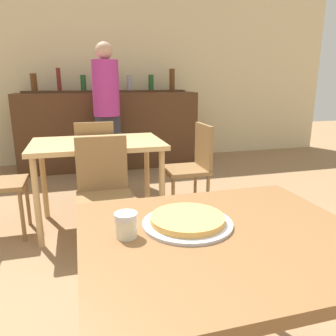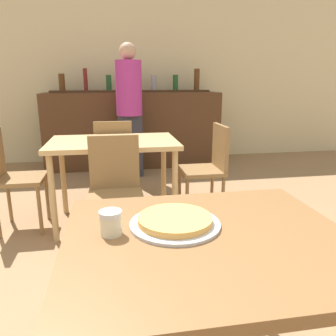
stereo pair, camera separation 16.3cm
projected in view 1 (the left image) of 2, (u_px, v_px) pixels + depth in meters
name	position (u px, v px, depth m)	size (l,w,h in m)	color
wall_back	(104.00, 73.00, 5.18)	(8.00, 0.05, 2.80)	beige
dining_table_near	(222.00, 255.00, 1.18)	(1.00, 0.86, 0.77)	brown
dining_table_far	(98.00, 152.00, 2.86)	(1.12, 0.73, 0.78)	tan
bar_counter	(110.00, 131.00, 4.93)	(2.60, 0.56, 1.12)	#4C2D19
bar_back_shelf	(109.00, 87.00, 4.90)	(2.39, 0.24, 0.35)	#4C2D19
chair_far_side_front	(104.00, 188.00, 2.40)	(0.40, 0.40, 0.89)	olive
chair_far_side_back	(95.00, 156.00, 3.40)	(0.40, 0.40, 0.89)	olive
chair_far_side_right	(193.00, 163.00, 3.13)	(0.40, 0.40, 0.89)	olive
pizza_tray	(187.00, 221.00, 1.22)	(0.34, 0.34, 0.04)	#B7B7BC
cheese_shaker	(126.00, 225.00, 1.12)	(0.08, 0.08, 0.09)	beige
person_standing	(107.00, 107.00, 4.27)	(0.34, 0.34, 1.76)	#2D2D38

